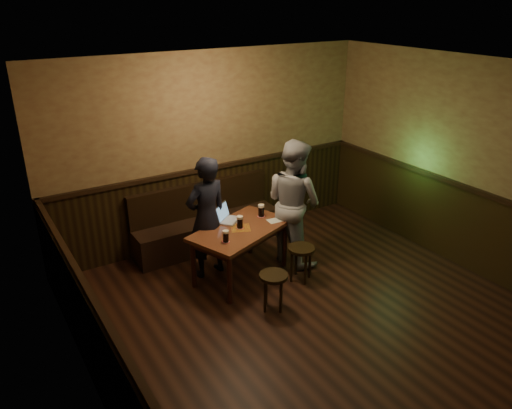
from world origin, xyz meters
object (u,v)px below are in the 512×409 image
object	(u,v)px
bench	(206,227)
person_grey	(293,202)
stool_left	(273,281)
laptop	(227,217)
person_suit	(207,217)
pint_mid	(240,222)
pint_right	(261,211)
stool_right	(301,254)
pub_table	(241,235)
pint_left	(226,236)

from	to	relation	value
bench	person_grey	distance (m)	1.43
bench	stool_left	world-z (taller)	bench
laptop	person_suit	world-z (taller)	person_suit
pint_mid	person_grey	distance (m)	0.86
pint_mid	pint_right	bearing A→B (deg)	20.48
bench	person_suit	xyz separation A→B (m)	(-0.33, -0.72, 0.51)
stool_left	pint_mid	distance (m)	0.95
laptop	stool_left	bearing A→B (deg)	-127.57
stool_right	stool_left	bearing A→B (deg)	-152.28
pint_mid	laptop	xyz separation A→B (m)	(-0.03, 0.29, -0.03)
stool_right	pint_right	xyz separation A→B (m)	(-0.20, 0.66, 0.41)
person_suit	person_grey	xyz separation A→B (m)	(1.18, -0.28, 0.06)
stool_left	pint_mid	size ratio (longest dim) A/B	2.77
stool_right	person_suit	size ratio (longest dim) A/B	0.29
bench	laptop	world-z (taller)	bench
pub_table	person_suit	distance (m)	0.49
stool_left	stool_right	bearing A→B (deg)	27.72
pub_table	laptop	xyz separation A→B (m)	(-0.04, 0.30, 0.15)
stool_left	pint_mid	xyz separation A→B (m)	(0.04, 0.85, 0.42)
person_suit	pint_left	bearing A→B (deg)	81.40
stool_right	laptop	world-z (taller)	laptop
pub_table	pint_left	xyz separation A→B (m)	(-0.35, -0.24, 0.17)
pint_left	pint_mid	bearing A→B (deg)	35.90
laptop	pint_mid	bearing A→B (deg)	-120.28
stool_left	pint_right	size ratio (longest dim) A/B	2.67
laptop	person_grey	bearing A→B (deg)	-54.52
stool_right	pint_mid	distance (m)	0.90
pub_table	pint_mid	distance (m)	0.18
bench	person_suit	world-z (taller)	person_suit
pint_mid	person_suit	world-z (taller)	person_suit
bench	pint_right	bearing A→B (deg)	-63.66
pub_table	person_grey	bearing A→B (deg)	-19.29
pub_table	stool_left	bearing A→B (deg)	-113.78
pint_left	pint_mid	size ratio (longest dim) A/B	0.92
stool_left	stool_right	world-z (taller)	stool_right
stool_right	laptop	distance (m)	1.10
stool_right	pub_table	bearing A→B (deg)	141.29
pub_table	laptop	bearing A→B (deg)	76.92
stool_left	stool_right	xyz separation A→B (m)	(0.67, 0.35, 0.01)
stool_right	pint_mid	size ratio (longest dim) A/B	2.85
laptop	person_suit	bearing A→B (deg)	142.88
person_suit	stool_right	bearing A→B (deg)	133.00
pint_mid	person_suit	distance (m)	0.44
stool_left	stool_right	distance (m)	0.75
pint_right	person_grey	distance (m)	0.46
pub_table	stool_right	distance (m)	0.83
pint_left	person_suit	world-z (taller)	person_suit
pub_table	stool_right	xyz separation A→B (m)	(0.62, -0.50, -0.23)
stool_left	laptop	size ratio (longest dim) A/B	1.15
stool_left	laptop	distance (m)	1.21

